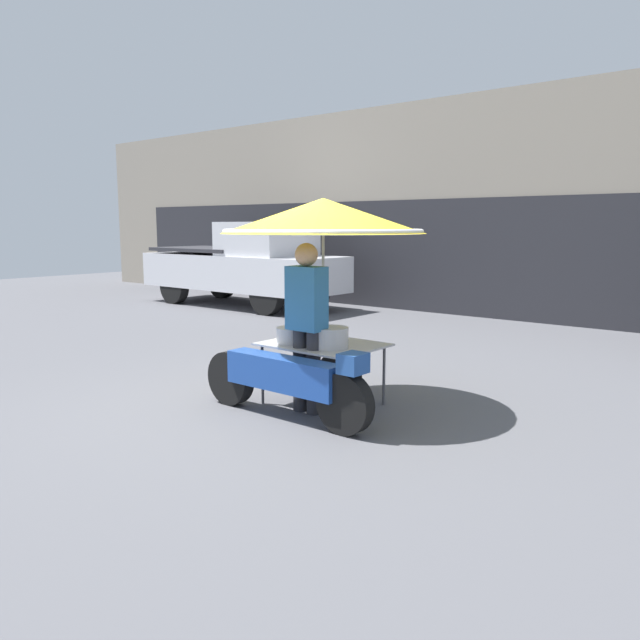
# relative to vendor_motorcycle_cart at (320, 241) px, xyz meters

# --- Properties ---
(ground_plane) EXTENTS (36.00, 36.00, 0.00)m
(ground_plane) POSITION_rel_vendor_motorcycle_cart_xyz_m (-0.33, -0.38, -1.70)
(ground_plane) COLOR #56565B
(shopfront_building) EXTENTS (28.00, 2.06, 4.45)m
(shopfront_building) POSITION_rel_vendor_motorcycle_cart_xyz_m (-0.33, 7.97, 0.52)
(shopfront_building) COLOR gray
(shopfront_building) RESTS_ON ground
(vendor_motorcycle_cart) EXTENTS (2.06, 2.06, 2.12)m
(vendor_motorcycle_cart) POSITION_rel_vendor_motorcycle_cart_xyz_m (0.00, 0.00, 0.00)
(vendor_motorcycle_cart) COLOR black
(vendor_motorcycle_cart) RESTS_ON ground
(vendor_person) EXTENTS (0.38, 0.23, 1.68)m
(vendor_person) POSITION_rel_vendor_motorcycle_cart_xyz_m (0.04, -0.25, -0.75)
(vendor_person) COLOR #2D2D33
(vendor_person) RESTS_ON ground
(pickup_truck) EXTENTS (5.14, 1.78, 1.93)m
(pickup_truck) POSITION_rel_vendor_motorcycle_cart_xyz_m (-6.47, 5.16, -0.75)
(pickup_truck) COLOR black
(pickup_truck) RESTS_ON ground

